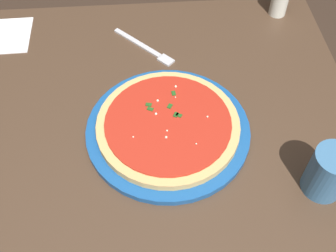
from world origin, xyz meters
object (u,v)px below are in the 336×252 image
object	(u,v)px
pizza	(168,125)
cup_tall_drink	(328,172)
fork	(146,48)
parmesan_shaker	(280,1)
napkin_folded_right	(4,36)
serving_plate	(168,130)

from	to	relation	value
pizza	cup_tall_drink	distance (m)	0.31
cup_tall_drink	fork	size ratio (longest dim) A/B	0.68
cup_tall_drink	parmesan_shaker	world-z (taller)	cup_tall_drink
pizza	napkin_folded_right	bearing A→B (deg)	-40.42
serving_plate	cup_tall_drink	world-z (taller)	cup_tall_drink
fork	parmesan_shaker	world-z (taller)	parmesan_shaker
napkin_folded_right	serving_plate	bearing A→B (deg)	139.58
serving_plate	cup_tall_drink	distance (m)	0.31
napkin_folded_right	parmesan_shaker	xyz separation A→B (m)	(-0.70, -0.04, 0.04)
napkin_folded_right	parmesan_shaker	bearing A→B (deg)	-176.74
cup_tall_drink	fork	distance (m)	0.50
fork	parmesan_shaker	size ratio (longest dim) A/B	1.96
napkin_folded_right	fork	distance (m)	0.36
fork	parmesan_shaker	bearing A→B (deg)	-161.81
fork	pizza	bearing A→B (deg)	97.56
pizza	napkin_folded_right	world-z (taller)	pizza
cup_tall_drink	serving_plate	bearing A→B (deg)	-28.38
pizza	serving_plate	bearing A→B (deg)	90.49
serving_plate	cup_tall_drink	size ratio (longest dim) A/B	3.33
napkin_folded_right	fork	world-z (taller)	fork
napkin_folded_right	parmesan_shaker	distance (m)	0.70
serving_plate	pizza	xyz separation A→B (m)	(0.00, -0.00, 0.02)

